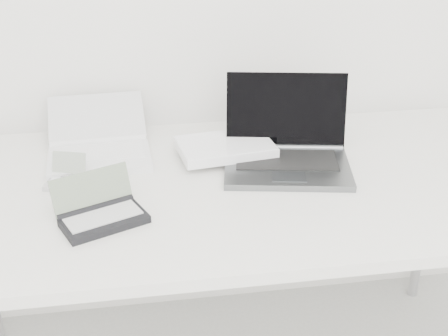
{
  "coord_description": "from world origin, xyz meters",
  "views": [
    {
      "loc": [
        -0.24,
        0.15,
        1.49
      ],
      "look_at": [
        -0.03,
        1.51,
        0.79
      ],
      "focal_mm": 50.0,
      "sensor_mm": 36.0,
      "label": 1
    }
  ],
  "objects": [
    {
      "name": "pda_silver",
      "position": [
        -0.43,
        1.6,
        0.75
      ],
      "size": [
        0.11,
        0.11,
        0.07
      ],
      "rotation": [
        0.0,
        0.0,
        -0.3
      ],
      "color": "silver",
      "rests_on": "desk"
    },
    {
      "name": "palmtop_charcoal",
      "position": [
        -0.33,
        1.41,
        0.75
      ],
      "size": [
        0.23,
        0.2,
        0.1
      ],
      "rotation": [
        0.0,
        0.0,
        0.4
      ],
      "color": "black",
      "rests_on": "desk"
    },
    {
      "name": "netbook_open_white",
      "position": [
        -0.34,
        1.77,
        0.75
      ],
      "size": [
        0.29,
        0.35,
        0.11
      ],
      "rotation": [
        0.0,
        0.0,
        0.04
      ],
      "color": "white",
      "rests_on": "desk"
    },
    {
      "name": "desk",
      "position": [
        0.0,
        1.55,
        0.68
      ],
      "size": [
        1.6,
        0.8,
        0.73
      ],
      "color": "white",
      "rests_on": "ground"
    },
    {
      "name": "laptop_large",
      "position": [
        0.1,
        1.65,
        0.77
      ],
      "size": [
        0.48,
        0.36,
        0.22
      ],
      "rotation": [
        0.0,
        0.0,
        -0.19
      ],
      "color": "#56595B",
      "rests_on": "desk"
    }
  ]
}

